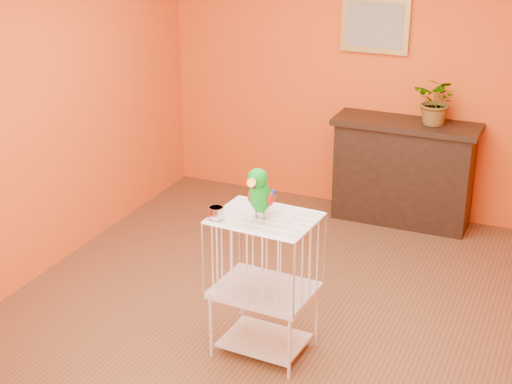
% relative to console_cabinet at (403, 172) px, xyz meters
% --- Properties ---
extents(ground, '(4.50, 4.50, 0.00)m').
position_rel_console_cabinet_xyz_m(ground, '(-0.39, -2.02, -0.48)').
color(ground, brown).
rests_on(ground, ground).
extents(room_shell, '(4.50, 4.50, 4.50)m').
position_rel_console_cabinet_xyz_m(room_shell, '(-0.39, -2.02, 1.10)').
color(room_shell, '#D94E14').
rests_on(room_shell, ground).
extents(console_cabinet, '(1.29, 0.46, 0.96)m').
position_rel_console_cabinet_xyz_m(console_cabinet, '(0.00, 0.00, 0.00)').
color(console_cabinet, black).
rests_on(console_cabinet, ground).
extents(potted_plant, '(0.47, 0.50, 0.33)m').
position_rel_console_cabinet_xyz_m(potted_plant, '(0.25, 0.00, 0.64)').
color(potted_plant, '#26722D').
rests_on(potted_plant, console_cabinet).
extents(framed_picture, '(0.62, 0.04, 0.50)m').
position_rel_console_cabinet_xyz_m(framed_picture, '(-0.39, 0.19, 1.27)').
color(framed_picture, '#A6863B').
rests_on(framed_picture, room_shell).
extents(birdcage, '(0.66, 0.52, 0.98)m').
position_rel_console_cabinet_xyz_m(birdcage, '(-0.31, -2.48, 0.03)').
color(birdcage, beige).
rests_on(birdcage, ground).
extents(feed_cup, '(0.10, 0.10, 0.07)m').
position_rel_console_cabinet_xyz_m(feed_cup, '(-0.59, -2.61, 0.54)').
color(feed_cup, silver).
rests_on(feed_cup, birdcage).
extents(parrot, '(0.17, 0.31, 0.35)m').
position_rel_console_cabinet_xyz_m(parrot, '(-0.33, -2.51, 0.68)').
color(parrot, '#59544C').
rests_on(parrot, birdcage).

